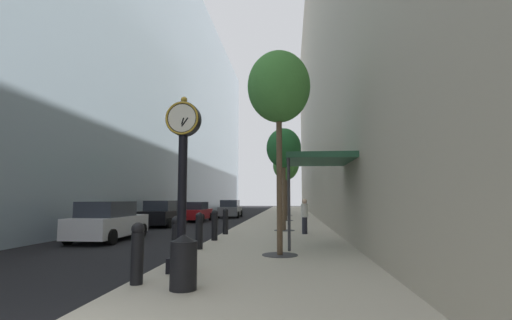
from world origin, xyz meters
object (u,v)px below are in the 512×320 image
at_px(car_red_trailing, 196,212).
at_px(bollard_third, 199,230).
at_px(bollard_fifth, 225,221).
at_px(bollard_fourth, 215,224).
at_px(car_grey_near, 230,209).
at_px(bollard_second, 176,238).
at_px(car_white_far, 108,222).
at_px(car_black_mid, 163,214).
at_px(street_tree_mid_near, 284,149).
at_px(pedestrian_walking, 305,215).
at_px(street_tree_mid_far, 286,166).
at_px(street_tree_near, 279,89).
at_px(trash_bin, 184,261).
at_px(street_tree_far, 287,165).
at_px(street_clock, 182,174).
at_px(bollard_nearest, 137,252).

bearing_deg(car_red_trailing, bollard_third, -74.98).
bearing_deg(bollard_fifth, bollard_third, -90.00).
bearing_deg(bollard_fourth, car_grey_near, 97.48).
relative_size(bollard_second, car_white_far, 0.27).
bearing_deg(car_red_trailing, bollard_fourth, -72.37).
height_order(car_black_mid, car_red_trailing, car_black_mid).
bearing_deg(street_tree_mid_near, car_grey_near, 109.77).
bearing_deg(pedestrian_walking, street_tree_mid_far, 95.66).
distance_m(bollard_third, car_white_far, 5.96).
height_order(street_tree_near, trash_bin, street_tree_near).
height_order(street_tree_mid_near, street_tree_mid_far, street_tree_mid_near).
bearing_deg(street_tree_far, car_black_mid, -121.65).
xyz_separation_m(bollard_third, street_tree_near, (2.81, -1.09, 4.60)).
bearing_deg(car_red_trailing, car_grey_near, 72.83).
height_order(bollard_second, pedestrian_walking, pedestrian_walking).
bearing_deg(street_clock, street_tree_mid_far, 83.46).
relative_size(bollard_nearest, street_tree_near, 0.19).
distance_m(bollard_third, street_tree_near, 5.50).
bearing_deg(pedestrian_walking, car_red_trailing, 127.17).
bearing_deg(street_tree_far, pedestrian_walking, -86.90).
height_order(bollard_fourth, street_tree_near, street_tree_near).
relative_size(bollard_third, street_tree_mid_near, 0.22).
distance_m(bollard_fifth, car_black_mid, 8.13).
height_order(bollard_nearest, street_tree_mid_far, street_tree_mid_far).
distance_m(trash_bin, car_white_far, 10.68).
distance_m(street_tree_mid_near, pedestrian_walking, 4.07).
xyz_separation_m(street_clock, street_tree_near, (2.28, 2.80, 2.92)).
distance_m(street_tree_near, car_red_trailing, 19.68).
bearing_deg(bollard_fifth, car_white_far, -159.23).
bearing_deg(bollard_fifth, car_black_mid, 130.84).
distance_m(bollard_third, pedestrian_walking, 6.86).
bearing_deg(street_clock, car_red_trailing, 103.67).
relative_size(street_tree_mid_far, car_red_trailing, 1.32).
bearing_deg(street_tree_mid_near, bollard_fourth, -120.03).
distance_m(street_clock, pedestrian_walking, 10.22).
distance_m(street_tree_far, trash_bin, 30.41).
relative_size(street_clock, street_tree_mid_far, 0.79).
bearing_deg(bollard_fourth, bollard_second, -90.00).
bearing_deg(bollard_third, car_grey_near, 96.63).
xyz_separation_m(bollard_third, bollard_fourth, (0.00, 2.59, 0.00)).
distance_m(car_grey_near, car_red_trailing, 6.22).
bearing_deg(car_grey_near, bollard_fourth, -82.52).
bearing_deg(car_grey_near, trash_bin, -82.50).
bearing_deg(street_clock, street_tree_mid_near, 78.64).
relative_size(bollard_fourth, trash_bin, 1.19).
bearing_deg(bollard_fourth, street_clock, -85.31).
relative_size(bollard_nearest, street_tree_mid_near, 0.22).
height_order(bollard_nearest, pedestrian_walking, pedestrian_walking).
bearing_deg(street_tree_near, bollard_third, 158.84).
bearing_deg(street_tree_near, pedestrian_walking, 81.43).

